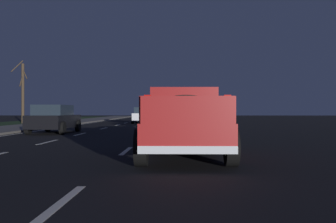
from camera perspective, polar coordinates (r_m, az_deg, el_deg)
ground at (r=27.97m, az=-5.52°, el=-2.39°), size 144.00×144.00×0.00m
sidewalk_shoulder at (r=29.78m, az=-19.91°, el=-2.13°), size 108.00×4.00×0.12m
lane_markings at (r=31.33m, az=-10.51°, el=-2.11°), size 108.00×7.04×0.01m
pickup_truck at (r=10.76m, az=2.32°, el=-1.22°), size 5.43×2.30×1.87m
sedan_green at (r=17.33m, az=2.50°, el=-1.35°), size 4.41×2.03×1.54m
sedan_black at (r=22.96m, az=-15.82°, el=-0.99°), size 4.44×2.08×1.54m
sedan_blue at (r=24.90m, az=1.81°, el=-0.90°), size 4.41×2.04×1.54m
sedan_white at (r=38.43m, az=-3.44°, el=-0.53°), size 4.43×2.06×1.54m
bare_tree_far at (r=40.98m, az=-19.90°, el=2.64°), size 0.96×1.48×6.06m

